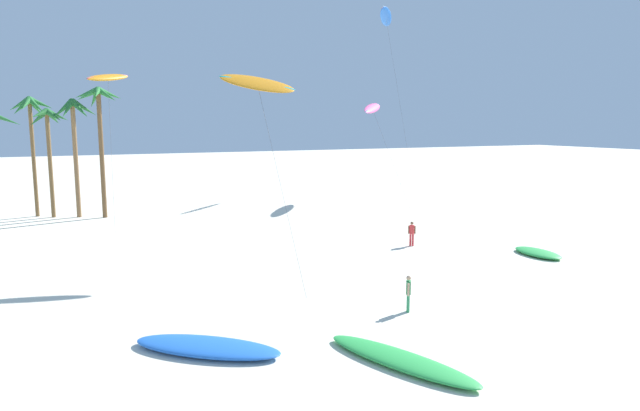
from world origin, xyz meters
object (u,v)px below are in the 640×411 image
object	(u,v)px
palm_tree_4	(99,111)
person_foreground_walker	(412,233)
flying_kite_2	(108,77)
flying_kite_3	(258,84)
grounded_kite_2	(207,347)
person_mid_field	(408,292)
grounded_kite_0	(400,360)
palm_tree_2	(74,122)
flying_kite_4	(386,17)
grounded_kite_1	(538,253)
palm_tree_3	(48,128)
palm_tree_1	(30,116)
flying_kite_1	(372,108)

from	to	relation	value
palm_tree_4	person_foreground_walker	bearing A→B (deg)	-50.32
flying_kite_2	flying_kite_3	size ratio (longest dim) A/B	1.12
grounded_kite_2	flying_kite_3	bearing A→B (deg)	62.93
person_mid_field	grounded_kite_0	bearing A→B (deg)	-126.89
palm_tree_2	grounded_kite_2	size ratio (longest dim) A/B	1.87
flying_kite_4	grounded_kite_0	bearing A→B (deg)	-121.18
flying_kite_2	grounded_kite_2	size ratio (longest dim) A/B	2.33
palm_tree_4	grounded_kite_1	distance (m)	36.65
flying_kite_3	grounded_kite_1	world-z (taller)	flying_kite_3
flying_kite_4	grounded_kite_2	distance (m)	56.81
palm_tree_2	palm_tree_3	xyz separation A→B (m)	(-2.04, 0.84, -0.53)
flying_kite_4	person_mid_field	bearing A→B (deg)	-120.51
palm_tree_2	grounded_kite_0	distance (m)	39.80
person_foreground_walker	person_mid_field	world-z (taller)	person_foreground_walker
palm_tree_1	palm_tree_3	distance (m)	2.05
palm_tree_2	grounded_kite_1	distance (m)	38.61
flying_kite_2	palm_tree_4	bearing A→B (deg)	-120.92
palm_tree_2	palm_tree_4	distance (m)	2.50
flying_kite_3	grounded_kite_1	xyz separation A→B (m)	(15.82, -7.15, -10.36)
flying_kite_2	person_foreground_walker	distance (m)	30.45
palm_tree_2	person_foreground_walker	xyz separation A→B (m)	(19.58, -22.46, -7.37)
palm_tree_2	grounded_kite_2	distance (m)	35.16
palm_tree_4	flying_kite_3	distance (m)	21.14
palm_tree_2	grounded_kite_1	size ratio (longest dim) A/B	2.82
palm_tree_4	grounded_kite_0	xyz separation A→B (m)	(6.39, -36.82, -9.03)
flying_kite_2	person_mid_field	size ratio (longest dim) A/B	7.83
palm_tree_2	palm_tree_3	world-z (taller)	palm_tree_2
grounded_kite_2	person_mid_field	xyz separation A→B (m)	(9.10, 0.54, 0.70)
palm_tree_3	grounded_kite_1	distance (m)	40.46
palm_tree_2	grounded_kite_0	size ratio (longest dim) A/B	1.63
flying_kite_3	flying_kite_4	distance (m)	39.97
grounded_kite_2	flying_kite_4	bearing A→B (deg)	51.27
flying_kite_1	flying_kite_3	world-z (taller)	flying_kite_3
flying_kite_1	flying_kite_3	bearing A→B (deg)	-134.80
flying_kite_2	grounded_kite_2	distance (m)	36.60
palm_tree_2	grounded_kite_2	xyz separation A→B (m)	(2.62, -34.12, -8.09)
palm_tree_3	flying_kite_1	xyz separation A→B (m)	(31.14, -1.93, 1.99)
palm_tree_4	person_mid_field	xyz separation A→B (m)	(9.74, -32.35, -8.30)
person_foreground_walker	flying_kite_3	bearing A→B (deg)	171.95
palm_tree_3	grounded_kite_2	bearing A→B (deg)	-82.41
palm_tree_2	grounded_kite_0	xyz separation A→B (m)	(8.36, -38.05, -8.11)
grounded_kite_0	flying_kite_1	bearing A→B (deg)	60.71
grounded_kite_0	person_foreground_walker	size ratio (longest dim) A/B	3.79
palm_tree_1	palm_tree_3	size ratio (longest dim) A/B	1.11
palm_tree_3	person_foreground_walker	size ratio (longest dim) A/B	5.69
palm_tree_3	grounded_kite_0	size ratio (longest dim) A/B	1.50
flying_kite_4	person_foreground_walker	bearing A→B (deg)	-118.60
palm_tree_2	grounded_kite_0	world-z (taller)	palm_tree_2
flying_kite_1	person_foreground_walker	bearing A→B (deg)	-114.01
flying_kite_4	grounded_kite_0	size ratio (longest dim) A/B	3.49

